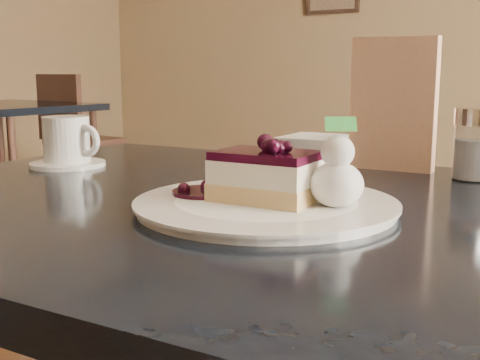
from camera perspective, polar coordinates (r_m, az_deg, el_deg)
The scene contains 10 objects.
main_table at distance 0.83m, azimuth 4.09°, elevation -7.71°, with size 1.30×0.88×0.80m.
dessert_plate at distance 0.77m, azimuth 2.46°, elevation -2.42°, with size 0.33×0.33×0.01m, color white.
cheesecake_slice at distance 0.76m, azimuth 2.48°, elevation 0.33°, with size 0.13×0.09×0.06m.
whipped_cream at distance 0.73m, azimuth 9.15°, elevation -0.40°, with size 0.07×0.07×0.06m.
berry_sauce at distance 0.80m, azimuth -3.45°, elevation -1.17°, with size 0.08×0.08×0.01m, color black.
coffee_set at distance 1.16m, azimuth -16.01°, elevation 3.29°, with size 0.15×0.14×0.09m.
menu_card at distance 1.10m, azimuth 14.32°, elevation 6.96°, with size 0.15×0.03×0.23m, color #F9E3AA.
sugar_shaker at distance 1.03m, azimuth 21.24°, elevation 3.22°, with size 0.06×0.06×0.12m.
napkin_stack at distance 1.16m, azimuth 7.44°, elevation 2.83°, with size 0.13×0.13×0.05m, color white.
bg_table_far_left at distance 4.16m, azimuth -20.93°, elevation -2.94°, with size 1.13×1.88×1.25m.
Camera 1 is at (0.42, -0.46, 0.97)m, focal length 45.00 mm.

